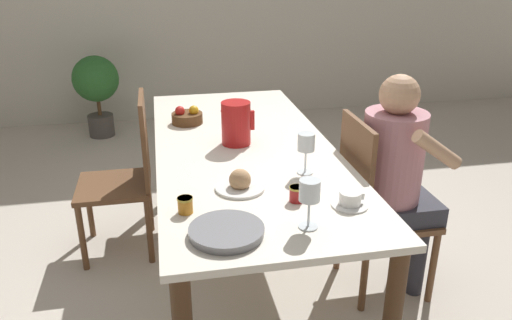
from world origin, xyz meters
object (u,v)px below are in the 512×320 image
object	(u,v)px
teacup_near_person	(350,200)
jam_jar_amber	(185,204)
potted_plant	(96,85)
wine_glass_water	(306,144)
jam_jar_red	(297,193)
red_pitcher	(236,123)
person_seated	(398,170)
bread_plate	(240,183)
chair_person_side	(374,205)
chair_opposite	(127,174)
serving_tray	(227,231)
wine_glass_juice	(310,193)
fruit_bowl	(187,117)

from	to	relation	value
teacup_near_person	jam_jar_amber	size ratio (longest dim) A/B	2.33
teacup_near_person	potted_plant	world-z (taller)	teacup_near_person
wine_glass_water	jam_jar_red	world-z (taller)	wine_glass_water
red_pitcher	wine_glass_water	size ratio (longest dim) A/B	1.18
person_seated	bread_plate	xyz separation A→B (m)	(-0.82, -0.21, 0.11)
person_seated	chair_person_side	bearing A→B (deg)	-104.33
wine_glass_water	bread_plate	size ratio (longest dim) A/B	0.90
chair_opposite	bread_plate	bearing A→B (deg)	-149.12
chair_person_side	teacup_near_person	xyz separation A→B (m)	(-0.33, -0.47, 0.30)
teacup_near_person	potted_plant	distance (m)	3.50
red_pitcher	teacup_near_person	size ratio (longest dim) A/B	1.51
chair_opposite	person_seated	distance (m)	1.51
jam_jar_amber	potted_plant	size ratio (longest dim) A/B	0.08
chair_opposite	person_seated	xyz separation A→B (m)	(1.35, -0.66, 0.20)
jam_jar_amber	person_seated	bearing A→B (deg)	19.47
chair_opposite	serving_tray	size ratio (longest dim) A/B	3.55
wine_glass_water	chair_person_side	bearing A→B (deg)	17.58
person_seated	potted_plant	size ratio (longest dim) A/B	1.48
wine_glass_juice	teacup_near_person	size ratio (longest dim) A/B	1.27
teacup_near_person	jam_jar_amber	distance (m)	0.64
person_seated	fruit_bowl	world-z (taller)	person_seated
chair_opposite	wine_glass_juice	bearing A→B (deg)	-149.94
fruit_bowl	jam_jar_amber	bearing A→B (deg)	-94.35
red_pitcher	jam_jar_red	bearing A→B (deg)	-79.00
wine_glass_juice	person_seated	bearing A→B (deg)	41.94
chair_person_side	jam_jar_amber	world-z (taller)	chair_person_side
bread_plate	jam_jar_red	distance (m)	0.25
wine_glass_water	jam_jar_red	bearing A→B (deg)	-113.30
red_pitcher	wine_glass_water	xyz separation A→B (m)	(0.24, -0.43, 0.03)
jam_jar_amber	bread_plate	bearing A→B (deg)	34.18
chair_opposite	potted_plant	world-z (taller)	chair_opposite
teacup_near_person	person_seated	bearing A→B (deg)	46.09
teacup_near_person	jam_jar_red	world-z (taller)	jam_jar_red
teacup_near_person	chair_person_side	bearing A→B (deg)	54.45
person_seated	teacup_near_person	bearing A→B (deg)	-43.91
jam_jar_red	red_pitcher	bearing A→B (deg)	101.00
serving_tray	jam_jar_amber	bearing A→B (deg)	123.93
serving_tray	wine_glass_juice	bearing A→B (deg)	-0.31
chair_person_side	wine_glass_water	distance (m)	0.60
red_pitcher	bread_plate	bearing A→B (deg)	-97.42
chair_opposite	potted_plant	bearing A→B (deg)	9.72
bread_plate	wine_glass_juice	bearing A→B (deg)	-62.01
chair_opposite	wine_glass_water	size ratio (longest dim) A/B	5.07
potted_plant	chair_person_side	bearing A→B (deg)	-59.70
chair_person_side	person_seated	bearing A→B (deg)	75.67
jam_jar_red	serving_tray	bearing A→B (deg)	-146.92
teacup_near_person	potted_plant	xyz separation A→B (m)	(-1.29, 3.24, -0.29)
jam_jar_red	wine_glass_water	bearing A→B (deg)	66.70
chair_opposite	potted_plant	size ratio (longest dim) A/B	1.21
wine_glass_juice	jam_jar_red	xyz separation A→B (m)	(0.01, 0.20, -0.10)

